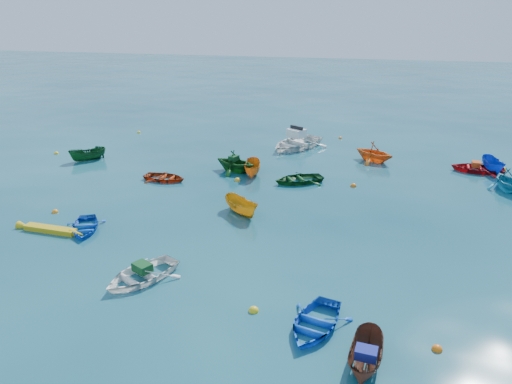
% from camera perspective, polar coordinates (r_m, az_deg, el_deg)
% --- Properties ---
extents(ground, '(160.00, 160.00, 0.00)m').
position_cam_1_polar(ground, '(23.92, -2.65, -5.10)').
color(ground, '#0A394B').
rests_on(ground, ground).
extents(dinghy_blue_sw, '(2.90, 3.28, 0.56)m').
position_cam_1_polar(dinghy_blue_sw, '(25.91, -18.96, -4.16)').
color(dinghy_blue_sw, blue).
rests_on(dinghy_blue_sw, ground).
extents(dinghy_white_near, '(3.61, 3.98, 0.68)m').
position_cam_1_polar(dinghy_white_near, '(20.97, -12.97, -9.72)').
color(dinghy_white_near, white).
rests_on(dinghy_white_near, ground).
extents(sampan_brown_mid, '(1.30, 2.73, 1.02)m').
position_cam_1_polar(sampan_brown_mid, '(16.57, 12.37, -19.04)').
color(sampan_brown_mid, '#542C1E').
rests_on(sampan_brown_mid, ground).
extents(dinghy_blue_se, '(2.86, 3.48, 0.63)m').
position_cam_1_polar(dinghy_blue_se, '(17.91, 6.69, -15.16)').
color(dinghy_blue_se, blue).
rests_on(dinghy_blue_se, ground).
extents(sampan_yellow_mid, '(2.60, 2.48, 1.01)m').
position_cam_1_polar(sampan_yellow_mid, '(26.37, -1.64, -2.50)').
color(sampan_yellow_mid, '#C68711').
rests_on(sampan_yellow_mid, ground).
extents(dinghy_green_e, '(3.78, 3.47, 0.64)m').
position_cam_1_polar(dinghy_green_e, '(31.01, 4.86, 1.12)').
color(dinghy_green_e, '#10451A').
rests_on(dinghy_green_e, ground).
extents(dinghy_cyan_se, '(2.56, 2.87, 1.38)m').
position_cam_1_polar(dinghy_cyan_se, '(33.25, 26.60, 0.27)').
color(dinghy_cyan_se, teal).
rests_on(dinghy_cyan_se, ground).
extents(dinghy_red_nw, '(2.90, 2.22, 0.56)m').
position_cam_1_polar(dinghy_red_nw, '(31.78, -10.38, 1.34)').
color(dinghy_red_nw, '#A22E0D').
rests_on(dinghy_red_nw, ground).
extents(sampan_orange_n, '(1.39, 2.77, 1.02)m').
position_cam_1_polar(sampan_orange_n, '(32.27, -0.37, 2.01)').
color(sampan_orange_n, '#C96712').
rests_on(sampan_orange_n, ground).
extents(dinghy_green_n, '(3.51, 3.27, 1.50)m').
position_cam_1_polar(dinghy_green_n, '(32.93, -2.38, 2.38)').
color(dinghy_green_n, '#124D15').
rests_on(dinghy_green_n, ground).
extents(dinghy_red_ne, '(3.51, 2.66, 0.68)m').
position_cam_1_polar(dinghy_red_ne, '(35.94, 23.90, 2.16)').
color(dinghy_red_ne, '#B20E15').
rests_on(dinghy_red_ne, ground).
extents(sampan_blue_far, '(1.40, 2.80, 1.04)m').
position_cam_1_polar(sampan_blue_far, '(36.35, 25.37, 2.13)').
color(sampan_blue_far, '#0F36BD').
rests_on(sampan_blue_far, ground).
extents(dinghy_orange_far, '(3.70, 3.57, 1.50)m').
position_cam_1_polar(dinghy_orange_far, '(35.96, 13.27, 3.45)').
color(dinghy_orange_far, orange).
rests_on(dinghy_orange_far, ground).
extents(sampan_green_far, '(2.52, 2.48, 0.99)m').
position_cam_1_polar(sampan_green_far, '(37.16, -18.60, 3.47)').
color(sampan_green_far, '#0F431C').
rests_on(sampan_green_far, ground).
extents(kayak_yellow, '(3.45, 0.72, 0.33)m').
position_cam_1_polar(kayak_yellow, '(26.35, -22.41, -4.22)').
color(kayak_yellow, gold).
rests_on(kayak_yellow, ground).
extents(motorboat_white, '(5.46, 5.91, 1.60)m').
position_cam_1_polar(motorboat_white, '(38.41, 4.60, 5.07)').
color(motorboat_white, white).
rests_on(motorboat_white, ground).
extents(tarp_green_a, '(0.90, 0.83, 0.35)m').
position_cam_1_polar(tarp_green_a, '(20.76, -12.86, -8.39)').
color(tarp_green_a, '#124B20').
rests_on(tarp_green_a, dinghy_white_near).
extents(tarp_blue_a, '(0.70, 0.57, 0.32)m').
position_cam_1_polar(tarp_blue_a, '(16.03, 12.48, -17.54)').
color(tarp_blue_a, navy).
rests_on(tarp_blue_a, sampan_brown_mid).
extents(tarp_green_b, '(0.66, 0.75, 0.31)m').
position_cam_1_polar(tarp_green_b, '(32.70, -2.55, 3.91)').
color(tarp_green_b, '#10401A').
rests_on(tarp_green_b, dinghy_green_n).
extents(tarp_orange_b, '(0.58, 0.73, 0.33)m').
position_cam_1_polar(tarp_orange_b, '(35.78, 23.86, 2.95)').
color(tarp_orange_b, '#C64214').
rests_on(tarp_orange_b, dinghy_red_ne).
extents(buoy_ye_a, '(0.38, 0.38, 0.38)m').
position_cam_1_polar(buoy_ye_a, '(18.60, -0.27, -13.46)').
color(buoy_ye_a, yellow).
rests_on(buoy_ye_a, ground).
extents(buoy_or_b, '(0.35, 0.35, 0.35)m').
position_cam_1_polar(buoy_or_b, '(17.86, 19.98, -16.59)').
color(buoy_or_b, orange).
rests_on(buoy_or_b, ground).
extents(buoy_ye_b, '(0.34, 0.34, 0.34)m').
position_cam_1_polar(buoy_ye_b, '(39.57, -21.85, 4.08)').
color(buoy_ye_b, yellow).
rests_on(buoy_ye_b, ground).
extents(buoy_or_c, '(0.34, 0.34, 0.34)m').
position_cam_1_polar(buoy_or_c, '(28.61, -21.97, -2.17)').
color(buoy_or_c, orange).
rests_on(buoy_or_c, ground).
extents(buoy_ye_c, '(0.38, 0.38, 0.38)m').
position_cam_1_polar(buoy_ye_c, '(31.21, -2.15, 1.31)').
color(buoy_ye_c, gold).
rests_on(buoy_ye_c, ground).
extents(buoy_or_d, '(0.37, 0.37, 0.37)m').
position_cam_1_polar(buoy_or_d, '(30.79, 11.07, 0.64)').
color(buoy_or_d, orange).
rests_on(buoy_or_d, ground).
extents(buoy_ye_d, '(0.30, 0.30, 0.30)m').
position_cam_1_polar(buoy_ye_d, '(43.91, -13.24, 6.62)').
color(buoy_ye_d, yellow).
rests_on(buoy_ye_d, ground).
extents(buoy_or_e, '(0.29, 0.29, 0.29)m').
position_cam_1_polar(buoy_or_e, '(41.50, 9.62, 6.06)').
color(buoy_or_e, orange).
rests_on(buoy_or_e, ground).
extents(buoy_ye_e, '(0.38, 0.38, 0.38)m').
position_cam_1_polar(buoy_ye_e, '(37.03, 26.40, 2.28)').
color(buoy_ye_e, yellow).
rests_on(buoy_ye_e, ground).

